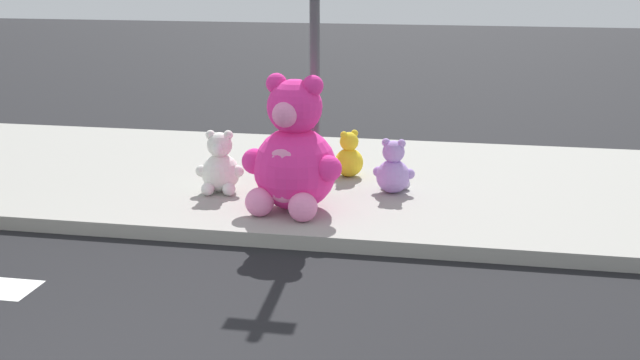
{
  "coord_description": "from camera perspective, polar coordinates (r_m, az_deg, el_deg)",
  "views": [
    {
      "loc": [
        2.73,
        -4.21,
        2.75
      ],
      "look_at": [
        1.21,
        3.6,
        0.55
      ],
      "focal_mm": 45.54,
      "sensor_mm": 36.0,
      "label": 1
    }
  ],
  "objects": [
    {
      "name": "plush_white",
      "position": [
        9.27,
        -7.03,
        0.88
      ],
      "size": [
        0.55,
        0.49,
        0.71
      ],
      "color": "white",
      "rests_on": "sidewalk"
    },
    {
      "name": "plush_red",
      "position": [
        9.59,
        -2.43,
        1.36
      ],
      "size": [
        0.48,
        0.47,
        0.67
      ],
      "color": "red",
      "rests_on": "sidewalk"
    },
    {
      "name": "sidewalk",
      "position": [
        10.16,
        -5.0,
        0.13
      ],
      "size": [
        28.0,
        4.4,
        0.15
      ],
      "primitive_type": "cube",
      "color": "#9E9B93",
      "rests_on": "ground_plane"
    },
    {
      "name": "plush_yellow",
      "position": [
        9.88,
        1.99,
        1.57
      ],
      "size": [
        0.41,
        0.41,
        0.57
      ],
      "color": "yellow",
      "rests_on": "sidewalk"
    },
    {
      "name": "plush_lavender",
      "position": [
        9.23,
        5.18,
        0.65
      ],
      "size": [
        0.48,
        0.43,
        0.63
      ],
      "color": "#B28CD8",
      "rests_on": "sidewalk"
    },
    {
      "name": "plush_pink_large",
      "position": [
        8.47,
        -1.88,
        1.62
      ],
      "size": [
        1.1,
        1.01,
        1.44
      ],
      "color": "#F22D93",
      "rests_on": "sidewalk"
    },
    {
      "name": "sign_pole",
      "position": [
        8.83,
        -0.38,
        9.59
      ],
      "size": [
        0.56,
        0.11,
        3.2
      ],
      "color": "#4C4C51",
      "rests_on": "sidewalk"
    }
  ]
}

